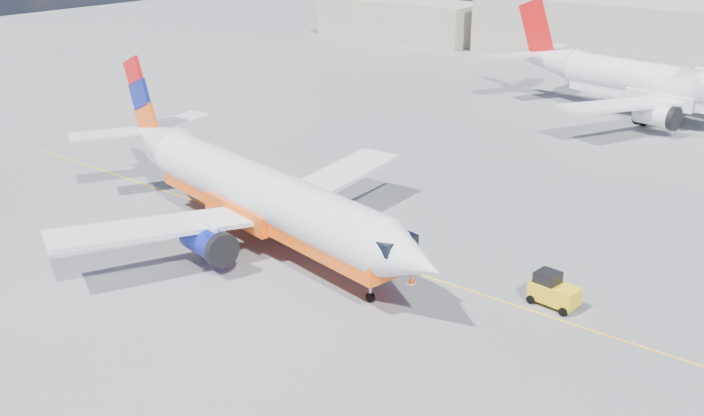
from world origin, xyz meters
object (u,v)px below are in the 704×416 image
Objects in this scene: gse_tug at (553,290)px; traffic_cone at (412,279)px; second_jet at (668,87)px; main_jet at (255,193)px.

traffic_cone is at bearing -154.35° from gse_tug.
traffic_cone is (0.32, -44.23, -3.25)m from second_jet.
second_jet reaches higher than traffic_cone.
second_jet reaches higher than gse_tug.
traffic_cone is at bearing 16.70° from main_jet.
second_jet is 42.44m from gse_tug.
traffic_cone is at bearing -79.36° from second_jet.
gse_tug is at bearing -69.43° from second_jet.
second_jet is (10.76, 45.35, 0.27)m from main_jet.
main_jet is at bearing -174.22° from traffic_cone.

